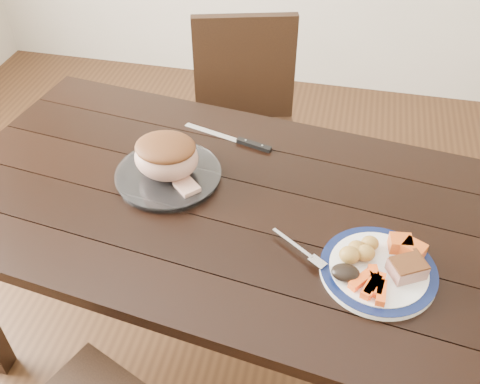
% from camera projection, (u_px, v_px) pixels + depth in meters
% --- Properties ---
extents(ground, '(4.00, 4.00, 0.00)m').
position_uv_depth(ground, '(221.00, 341.00, 2.05)').
color(ground, '#472B16').
rests_on(ground, ground).
extents(dining_table, '(1.70, 1.10, 0.75)m').
position_uv_depth(dining_table, '(216.00, 219.00, 1.61)').
color(dining_table, black).
rests_on(dining_table, ground).
extents(chair_far, '(0.52, 0.53, 0.93)m').
position_uv_depth(chair_far, '(246.00, 120.00, 2.25)').
color(chair_far, black).
rests_on(chair_far, ground).
extents(dinner_plate, '(0.29, 0.29, 0.02)m').
position_uv_depth(dinner_plate, '(378.00, 271.00, 1.34)').
color(dinner_plate, white).
rests_on(dinner_plate, dining_table).
extents(plate_rim, '(0.29, 0.29, 0.02)m').
position_uv_depth(plate_rim, '(379.00, 269.00, 1.33)').
color(plate_rim, '#0C153D').
rests_on(plate_rim, dinner_plate).
extents(serving_platter, '(0.31, 0.31, 0.02)m').
position_uv_depth(serving_platter, '(169.00, 176.00, 1.61)').
color(serving_platter, white).
rests_on(serving_platter, dining_table).
extents(pork_slice, '(0.10, 0.10, 0.04)m').
position_uv_depth(pork_slice, '(407.00, 269.00, 1.30)').
color(pork_slice, '#AB7568').
rests_on(pork_slice, dinner_plate).
extents(roasted_potatoes, '(0.10, 0.10, 0.04)m').
position_uv_depth(roasted_potatoes, '(359.00, 251.00, 1.34)').
color(roasted_potatoes, gold).
rests_on(roasted_potatoes, dinner_plate).
extents(carrot_batons, '(0.09, 0.11, 0.02)m').
position_uv_depth(carrot_batons, '(373.00, 285.00, 1.27)').
color(carrot_batons, '#F95414').
rests_on(carrot_batons, dinner_plate).
extents(pumpkin_wedges, '(0.10, 0.07, 0.04)m').
position_uv_depth(pumpkin_wedges, '(407.00, 247.00, 1.35)').
color(pumpkin_wedges, '#FB5E1B').
rests_on(pumpkin_wedges, dinner_plate).
extents(dark_mushroom, '(0.07, 0.05, 0.03)m').
position_uv_depth(dark_mushroom, '(345.00, 273.00, 1.29)').
color(dark_mushroom, black).
rests_on(dark_mushroom, dinner_plate).
extents(fork, '(0.16, 0.12, 0.00)m').
position_uv_depth(fork, '(302.00, 251.00, 1.37)').
color(fork, silver).
rests_on(fork, dinner_plate).
extents(roast_joint, '(0.19, 0.16, 0.12)m').
position_uv_depth(roast_joint, '(167.00, 158.00, 1.56)').
color(roast_joint, tan).
rests_on(roast_joint, serving_platter).
extents(cut_slice, '(0.09, 0.09, 0.02)m').
position_uv_depth(cut_slice, '(187.00, 187.00, 1.55)').
color(cut_slice, tan).
rests_on(cut_slice, serving_platter).
extents(carving_knife, '(0.31, 0.11, 0.01)m').
position_uv_depth(carving_knife, '(243.00, 142.00, 1.74)').
color(carving_knife, silver).
rests_on(carving_knife, dining_table).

